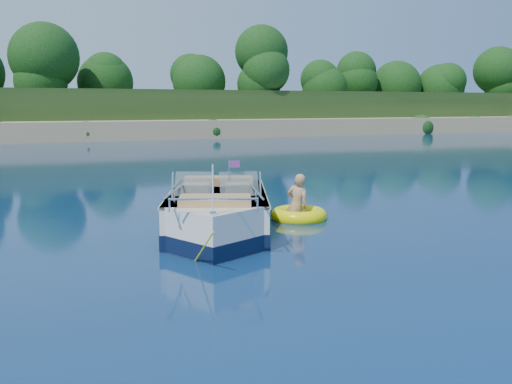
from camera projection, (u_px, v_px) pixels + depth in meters
ground at (337, 245)px, 11.19m from camera, size 160.00×160.00×0.00m
shoreline at (62, 119)px, 68.97m from camera, size 170.00×59.00×6.00m
treeline at (82, 71)px, 47.62m from camera, size 150.00×7.12×8.19m
motorboat at (217, 216)px, 12.18m from camera, size 3.39×5.59×1.95m
tow_tube at (299, 215)px, 13.77m from camera, size 1.78×1.78×0.36m
boy at (296, 219)px, 13.84m from camera, size 0.79×0.91×1.66m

